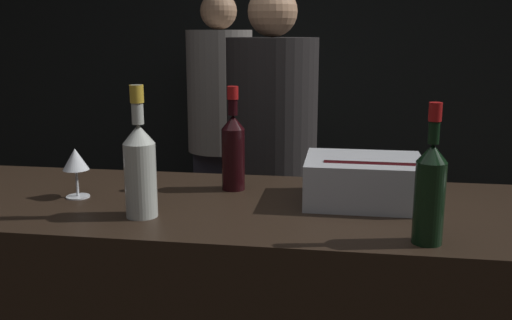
{
  "coord_description": "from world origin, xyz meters",
  "views": [
    {
      "loc": [
        0.24,
        -1.2,
        1.45
      ],
      "look_at": [
        0.0,
        0.36,
        1.1
      ],
      "focal_mm": 40.0,
      "sensor_mm": 36.0,
      "label": 1
    }
  ],
  "objects_px": {
    "red_wine_bottle_burgundy": "(430,189)",
    "person_blond_tee": "(272,159)",
    "wine_glass": "(76,161)",
    "red_wine_bottle_tall": "(233,148)",
    "person_in_hoodie": "(220,123)",
    "ice_bin_with_bottles": "(365,178)",
    "rose_wine_bottle": "(140,165)"
  },
  "relations": [
    {
      "from": "red_wine_bottle_burgundy",
      "to": "person_blond_tee",
      "type": "height_order",
      "value": "person_blond_tee"
    },
    {
      "from": "wine_glass",
      "to": "red_wine_bottle_tall",
      "type": "relative_size",
      "value": 0.46
    },
    {
      "from": "wine_glass",
      "to": "red_wine_bottle_burgundy",
      "type": "xyz_separation_m",
      "value": [
        0.97,
        -0.23,
        0.02
      ]
    },
    {
      "from": "red_wine_bottle_burgundy",
      "to": "person_in_hoodie",
      "type": "relative_size",
      "value": 0.19
    },
    {
      "from": "red_wine_bottle_burgundy",
      "to": "ice_bin_with_bottles",
      "type": "bearing_deg",
      "value": 113.3
    },
    {
      "from": "ice_bin_with_bottles",
      "to": "wine_glass",
      "type": "distance_m",
      "value": 0.84
    },
    {
      "from": "wine_glass",
      "to": "person_blond_tee",
      "type": "xyz_separation_m",
      "value": [
        0.46,
        0.92,
        -0.18
      ]
    },
    {
      "from": "person_blond_tee",
      "to": "person_in_hoodie",
      "type": "bearing_deg",
      "value": -171.39
    },
    {
      "from": "ice_bin_with_bottles",
      "to": "person_in_hoodie",
      "type": "distance_m",
      "value": 1.86
    },
    {
      "from": "ice_bin_with_bottles",
      "to": "person_blond_tee",
      "type": "xyz_separation_m",
      "value": [
        -0.37,
        0.84,
        -0.14
      ]
    },
    {
      "from": "red_wine_bottle_tall",
      "to": "person_blond_tee",
      "type": "bearing_deg",
      "value": 88.25
    },
    {
      "from": "rose_wine_bottle",
      "to": "ice_bin_with_bottles",
      "type": "bearing_deg",
      "value": 20.44
    },
    {
      "from": "wine_glass",
      "to": "person_in_hoodie",
      "type": "height_order",
      "value": "person_in_hoodie"
    },
    {
      "from": "red_wine_bottle_burgundy",
      "to": "person_blond_tee",
      "type": "xyz_separation_m",
      "value": [
        -0.51,
        1.15,
        -0.2
      ]
    },
    {
      "from": "wine_glass",
      "to": "red_wine_bottle_burgundy",
      "type": "bearing_deg",
      "value": -13.3
    },
    {
      "from": "red_wine_bottle_tall",
      "to": "person_blond_tee",
      "type": "xyz_separation_m",
      "value": [
        0.02,
        0.76,
        -0.2
      ]
    },
    {
      "from": "red_wine_bottle_tall",
      "to": "rose_wine_bottle",
      "type": "bearing_deg",
      "value": -122.43
    },
    {
      "from": "red_wine_bottle_burgundy",
      "to": "person_in_hoodie",
      "type": "bearing_deg",
      "value": 114.85
    },
    {
      "from": "red_wine_bottle_burgundy",
      "to": "person_blond_tee",
      "type": "bearing_deg",
      "value": 113.76
    },
    {
      "from": "rose_wine_bottle",
      "to": "red_wine_bottle_burgundy",
      "type": "height_order",
      "value": "rose_wine_bottle"
    },
    {
      "from": "person_in_hoodie",
      "to": "person_blond_tee",
      "type": "relative_size",
      "value": 1.02
    },
    {
      "from": "rose_wine_bottle",
      "to": "red_wine_bottle_tall",
      "type": "xyz_separation_m",
      "value": [
        0.19,
        0.3,
        -0.01
      ]
    },
    {
      "from": "person_in_hoodie",
      "to": "ice_bin_with_bottles",
      "type": "bearing_deg",
      "value": 178.53
    },
    {
      "from": "wine_glass",
      "to": "ice_bin_with_bottles",
      "type": "bearing_deg",
      "value": 5.34
    },
    {
      "from": "ice_bin_with_bottles",
      "to": "wine_glass",
      "type": "height_order",
      "value": "wine_glass"
    },
    {
      "from": "red_wine_bottle_tall",
      "to": "person_blond_tee",
      "type": "distance_m",
      "value": 0.79
    },
    {
      "from": "wine_glass",
      "to": "red_wine_bottle_burgundy",
      "type": "distance_m",
      "value": 0.99
    },
    {
      "from": "red_wine_bottle_burgundy",
      "to": "red_wine_bottle_tall",
      "type": "relative_size",
      "value": 1.02
    },
    {
      "from": "rose_wine_bottle",
      "to": "person_blond_tee",
      "type": "distance_m",
      "value": 1.1
    },
    {
      "from": "ice_bin_with_bottles",
      "to": "red_wine_bottle_burgundy",
      "type": "height_order",
      "value": "red_wine_bottle_burgundy"
    },
    {
      "from": "ice_bin_with_bottles",
      "to": "rose_wine_bottle",
      "type": "height_order",
      "value": "rose_wine_bottle"
    },
    {
      "from": "person_in_hoodie",
      "to": "red_wine_bottle_tall",
      "type": "bearing_deg",
      "value": 167.14
    }
  ]
}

